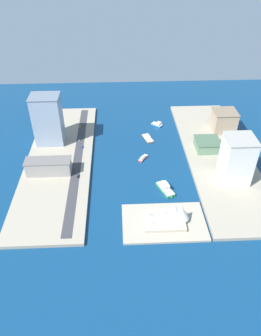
{
  "coord_description": "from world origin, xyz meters",
  "views": [
    {
      "loc": [
        23.29,
        289.32,
        206.16
      ],
      "look_at": [
        10.63,
        19.68,
        2.1
      ],
      "focal_mm": 34.29,
      "sensor_mm": 36.0,
      "label": 1
    }
  ],
  "objects_px": {
    "ferry_green_doubledeck": "(165,188)",
    "sedan_silver": "(79,140)",
    "carpark_squat_concrete": "(49,166)",
    "suv_black": "(78,176)",
    "opera_landmark": "(168,215)",
    "apartment_midrise_tan": "(224,121)",
    "terminal_long_green": "(207,145)",
    "catamaran_blue": "(157,124)",
    "hatchback_blue": "(82,147)",
    "tugboat_red": "(143,158)",
    "barge_flat_brown": "(148,138)",
    "tower_tall_glass": "(48,120)",
    "traffic_light_waterfront": "(86,133)",
    "taxi_yellow_cab": "(80,126)",
    "hotel_broad_white": "(237,159)"
  },
  "relations": [
    {
      "from": "ferry_green_doubledeck",
      "to": "carpark_squat_concrete",
      "type": "bearing_deg",
      "value": -14.26
    },
    {
      "from": "taxi_yellow_cab",
      "to": "tower_tall_glass",
      "type": "bearing_deg",
      "value": 47.48
    },
    {
      "from": "apartment_midrise_tan",
      "to": "traffic_light_waterfront",
      "type": "relative_size",
      "value": 4.3
    },
    {
      "from": "taxi_yellow_cab",
      "to": "hatchback_blue",
      "type": "relative_size",
      "value": 0.95
    },
    {
      "from": "catamaran_blue",
      "to": "apartment_midrise_tan",
      "type": "distance_m",
      "value": 82.4
    },
    {
      "from": "suv_black",
      "to": "taxi_yellow_cab",
      "type": "bearing_deg",
      "value": -86.67
    },
    {
      "from": "carpark_squat_concrete",
      "to": "ferry_green_doubledeck",
      "type": "bearing_deg",
      "value": 165.74
    },
    {
      "from": "sedan_silver",
      "to": "carpark_squat_concrete",
      "type": "bearing_deg",
      "value": 67.8
    },
    {
      "from": "catamaran_blue",
      "to": "carpark_squat_concrete",
      "type": "bearing_deg",
      "value": 38.65
    },
    {
      "from": "apartment_midrise_tan",
      "to": "opera_landmark",
      "type": "relative_size",
      "value": 0.67
    },
    {
      "from": "sedan_silver",
      "to": "suv_black",
      "type": "bearing_deg",
      "value": 94.0
    },
    {
      "from": "ferry_green_doubledeck",
      "to": "sedan_silver",
      "type": "relative_size",
      "value": 6.01
    },
    {
      "from": "tugboat_red",
      "to": "suv_black",
      "type": "distance_m",
      "value": 76.13
    },
    {
      "from": "hatchback_blue",
      "to": "tower_tall_glass",
      "type": "bearing_deg",
      "value": -22.19
    },
    {
      "from": "barge_flat_brown",
      "to": "taxi_yellow_cab",
      "type": "distance_m",
      "value": 88.1
    },
    {
      "from": "tugboat_red",
      "to": "barge_flat_brown",
      "type": "relative_size",
      "value": 0.68
    },
    {
      "from": "terminal_long_green",
      "to": "apartment_midrise_tan",
      "type": "bearing_deg",
      "value": -125.52
    },
    {
      "from": "tugboat_red",
      "to": "sedan_silver",
      "type": "relative_size",
      "value": 3.4
    },
    {
      "from": "sedan_silver",
      "to": "traffic_light_waterfront",
      "type": "height_order",
      "value": "traffic_light_waterfront"
    },
    {
      "from": "hatchback_blue",
      "to": "terminal_long_green",
      "type": "bearing_deg",
      "value": 176.34
    },
    {
      "from": "apartment_midrise_tan",
      "to": "traffic_light_waterfront",
      "type": "height_order",
      "value": "apartment_midrise_tan"
    },
    {
      "from": "tower_tall_glass",
      "to": "hatchback_blue",
      "type": "xyz_separation_m",
      "value": [
        -37.03,
        15.1,
        -27.88
      ]
    },
    {
      "from": "traffic_light_waterfront",
      "to": "tower_tall_glass",
      "type": "bearing_deg",
      "value": 13.06
    },
    {
      "from": "barge_flat_brown",
      "to": "apartment_midrise_tan",
      "type": "bearing_deg",
      "value": -173.4
    },
    {
      "from": "catamaran_blue",
      "to": "hatchback_blue",
      "type": "xyz_separation_m",
      "value": [
        92.83,
        52.94,
        2.49
      ]
    },
    {
      "from": "ferry_green_doubledeck",
      "to": "carpark_squat_concrete",
      "type": "distance_m",
      "value": 119.95
    },
    {
      "from": "barge_flat_brown",
      "to": "traffic_light_waterfront",
      "type": "relative_size",
      "value": 3.33
    },
    {
      "from": "terminal_long_green",
      "to": "suv_black",
      "type": "distance_m",
      "value": 149.19
    },
    {
      "from": "tugboat_red",
      "to": "ferry_green_doubledeck",
      "type": "relative_size",
      "value": 0.57
    },
    {
      "from": "tugboat_red",
      "to": "suv_black",
      "type": "relative_size",
      "value": 3.08
    },
    {
      "from": "apartment_midrise_tan",
      "to": "hotel_broad_white",
      "type": "relative_size",
      "value": 0.59
    },
    {
      "from": "ferry_green_doubledeck",
      "to": "opera_landmark",
      "type": "bearing_deg",
      "value": 84.33
    },
    {
      "from": "apartment_midrise_tan",
      "to": "terminal_long_green",
      "type": "xyz_separation_m",
      "value": [
        29.13,
        40.81,
        -7.12
      ]
    },
    {
      "from": "barge_flat_brown",
      "to": "carpark_squat_concrete",
      "type": "distance_m",
      "value": 126.43
    },
    {
      "from": "suv_black",
      "to": "opera_landmark",
      "type": "xyz_separation_m",
      "value": [
        -82.05,
        64.5,
        5.61
      ]
    },
    {
      "from": "ferry_green_doubledeck",
      "to": "taxi_yellow_cab",
      "type": "xyz_separation_m",
      "value": [
        92.25,
        -123.36,
        1.54
      ]
    },
    {
      "from": "taxi_yellow_cab",
      "to": "sedan_silver",
      "type": "xyz_separation_m",
      "value": [
        -1.12,
        33.06,
        0.0
      ]
    },
    {
      "from": "terminal_long_green",
      "to": "opera_landmark",
      "type": "relative_size",
      "value": 0.65
    },
    {
      "from": "tugboat_red",
      "to": "opera_landmark",
      "type": "relative_size",
      "value": 0.35
    },
    {
      "from": "taxi_yellow_cab",
      "to": "catamaran_blue",
      "type": "bearing_deg",
      "value": -177.47
    },
    {
      "from": "catamaran_blue",
      "to": "opera_landmark",
      "type": "distance_m",
      "value": 171.3
    },
    {
      "from": "carpark_squat_concrete",
      "to": "taxi_yellow_cab",
      "type": "height_order",
      "value": "carpark_squat_concrete"
    },
    {
      "from": "tugboat_red",
      "to": "catamaran_blue",
      "type": "xyz_separation_m",
      "value": [
        -24.34,
        -73.97,
        0.3
      ]
    },
    {
      "from": "catamaran_blue",
      "to": "hatchback_blue",
      "type": "distance_m",
      "value": 106.9
    },
    {
      "from": "apartment_midrise_tan",
      "to": "tower_tall_glass",
      "type": "bearing_deg",
      "value": 4.56
    },
    {
      "from": "barge_flat_brown",
      "to": "hotel_broad_white",
      "type": "xyz_separation_m",
      "value": [
        -77.36,
        84.91,
        25.71
      ]
    },
    {
      "from": "apartment_midrise_tan",
      "to": "suv_black",
      "type": "distance_m",
      "value": 191.82
    },
    {
      "from": "tower_tall_glass",
      "to": "barge_flat_brown",
      "type": "bearing_deg",
      "value": -177.12
    },
    {
      "from": "catamaran_blue",
      "to": "traffic_light_waterfront",
      "type": "xyz_separation_m",
      "value": [
        90.33,
        28.67,
        5.9
      ]
    },
    {
      "from": "sedan_silver",
      "to": "traffic_light_waterfront",
      "type": "bearing_deg",
      "value": -131.38
    }
  ]
}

